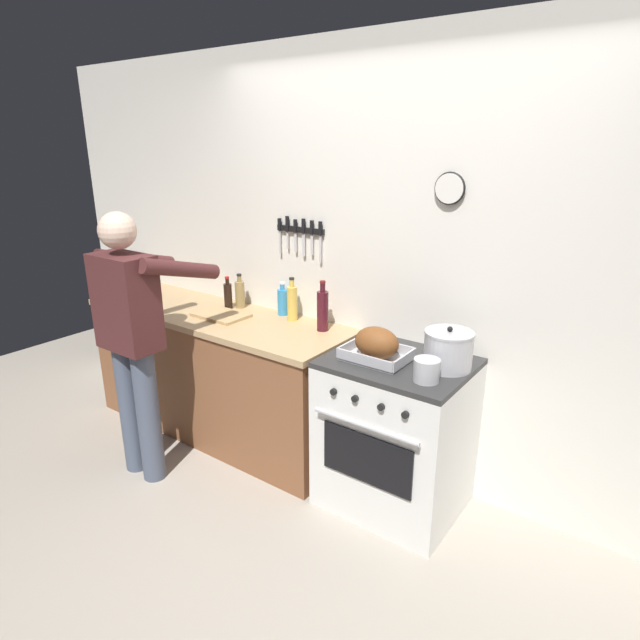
{
  "coord_description": "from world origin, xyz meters",
  "views": [
    {
      "loc": [
        1.43,
        -1.41,
        2.03
      ],
      "look_at": [
        -0.21,
        0.85,
        1.08
      ],
      "focal_mm": 29.87,
      "sensor_mm": 36.0,
      "label": 1
    }
  ],
  "objects_px": {
    "stock_pot": "(448,350)",
    "bottle_vinegar": "(240,294)",
    "bottle_wine_red": "(323,310)",
    "person_cook": "(133,332)",
    "bottle_cooking_oil": "(292,302)",
    "bottle_soy_sauce": "(228,295)",
    "stove": "(395,434)",
    "cutting_board": "(221,315)",
    "bottle_dish_soap": "(283,301)",
    "roasting_pan": "(377,345)",
    "saucepan": "(427,370)"
  },
  "relations": [
    {
      "from": "stock_pot",
      "to": "bottle_vinegar",
      "type": "xyz_separation_m",
      "value": [
        -1.62,
        0.14,
        0.0
      ]
    },
    {
      "from": "bottle_wine_red",
      "to": "person_cook",
      "type": "bearing_deg",
      "value": -135.24
    },
    {
      "from": "person_cook",
      "to": "bottle_cooking_oil",
      "type": "xyz_separation_m",
      "value": [
        0.53,
        0.85,
        0.07
      ]
    },
    {
      "from": "bottle_soy_sauce",
      "to": "stove",
      "type": "bearing_deg",
      "value": -5.37
    },
    {
      "from": "bottle_soy_sauce",
      "to": "cutting_board",
      "type": "bearing_deg",
      "value": -60.83
    },
    {
      "from": "person_cook",
      "to": "bottle_dish_soap",
      "type": "bearing_deg",
      "value": -12.63
    },
    {
      "from": "stock_pot",
      "to": "bottle_dish_soap",
      "type": "bearing_deg",
      "value": 171.57
    },
    {
      "from": "stove",
      "to": "bottle_vinegar",
      "type": "relative_size",
      "value": 3.68
    },
    {
      "from": "roasting_pan",
      "to": "cutting_board",
      "type": "distance_m",
      "value": 1.23
    },
    {
      "from": "stove",
      "to": "cutting_board",
      "type": "xyz_separation_m",
      "value": [
        -1.33,
        -0.03,
        0.46
      ]
    },
    {
      "from": "stock_pot",
      "to": "bottle_dish_soap",
      "type": "height_order",
      "value": "same"
    },
    {
      "from": "bottle_dish_soap",
      "to": "roasting_pan",
      "type": "bearing_deg",
      "value": -18.69
    },
    {
      "from": "person_cook",
      "to": "saucepan",
      "type": "relative_size",
      "value": 12.66
    },
    {
      "from": "person_cook",
      "to": "roasting_pan",
      "type": "xyz_separation_m",
      "value": [
        1.32,
        0.59,
        0.03
      ]
    },
    {
      "from": "roasting_pan",
      "to": "bottle_vinegar",
      "type": "height_order",
      "value": "bottle_vinegar"
    },
    {
      "from": "bottle_cooking_oil",
      "to": "bottle_dish_soap",
      "type": "bearing_deg",
      "value": 157.18
    },
    {
      "from": "person_cook",
      "to": "bottle_soy_sauce",
      "type": "bearing_deg",
      "value": 11.36
    },
    {
      "from": "roasting_pan",
      "to": "bottle_wine_red",
      "type": "relative_size",
      "value": 1.1
    },
    {
      "from": "person_cook",
      "to": "cutting_board",
      "type": "distance_m",
      "value": 0.63
    },
    {
      "from": "stock_pot",
      "to": "bottle_vinegar",
      "type": "bearing_deg",
      "value": 175.18
    },
    {
      "from": "cutting_board",
      "to": "roasting_pan",
      "type": "bearing_deg",
      "value": -1.54
    },
    {
      "from": "stock_pot",
      "to": "bottle_cooking_oil",
      "type": "bearing_deg",
      "value": 173.26
    },
    {
      "from": "bottle_cooking_oil",
      "to": "bottle_dish_soap",
      "type": "height_order",
      "value": "bottle_cooking_oil"
    },
    {
      "from": "stock_pot",
      "to": "bottle_dish_soap",
      "type": "relative_size",
      "value": 1.11
    },
    {
      "from": "stove",
      "to": "stock_pot",
      "type": "xyz_separation_m",
      "value": [
        0.25,
        0.06,
        0.55
      ]
    },
    {
      "from": "stock_pot",
      "to": "bottle_soy_sauce",
      "type": "bearing_deg",
      "value": 177.55
    },
    {
      "from": "stove",
      "to": "bottle_dish_soap",
      "type": "xyz_separation_m",
      "value": [
        -1.02,
        0.25,
        0.54
      ]
    },
    {
      "from": "stove",
      "to": "bottle_dish_soap",
      "type": "distance_m",
      "value": 1.18
    },
    {
      "from": "person_cook",
      "to": "bottle_vinegar",
      "type": "relative_size",
      "value": 6.78
    },
    {
      "from": "stove",
      "to": "bottle_dish_soap",
      "type": "relative_size",
      "value": 3.93
    },
    {
      "from": "stove",
      "to": "bottle_soy_sauce",
      "type": "distance_m",
      "value": 1.53
    },
    {
      "from": "bottle_soy_sauce",
      "to": "bottle_cooking_oil",
      "type": "height_order",
      "value": "bottle_cooking_oil"
    },
    {
      "from": "stock_pot",
      "to": "bottle_wine_red",
      "type": "xyz_separation_m",
      "value": [
        -0.86,
        0.09,
        0.03
      ]
    },
    {
      "from": "roasting_pan",
      "to": "cutting_board",
      "type": "height_order",
      "value": "roasting_pan"
    },
    {
      "from": "roasting_pan",
      "to": "bottle_vinegar",
      "type": "bearing_deg",
      "value": 168.48
    },
    {
      "from": "roasting_pan",
      "to": "bottle_dish_soap",
      "type": "xyz_separation_m",
      "value": [
        -0.91,
        0.31,
        0.01
      ]
    },
    {
      "from": "stock_pot",
      "to": "person_cook",
      "type": "bearing_deg",
      "value": -156.94
    },
    {
      "from": "stove",
      "to": "stock_pot",
      "type": "distance_m",
      "value": 0.61
    },
    {
      "from": "bottle_vinegar",
      "to": "person_cook",
      "type": "bearing_deg",
      "value": -93.78
    },
    {
      "from": "stock_pot",
      "to": "saucepan",
      "type": "bearing_deg",
      "value": -95.37
    },
    {
      "from": "saucepan",
      "to": "bottle_dish_soap",
      "type": "relative_size",
      "value": 0.57
    },
    {
      "from": "stove",
      "to": "person_cook",
      "type": "bearing_deg",
      "value": -155.49
    },
    {
      "from": "person_cook",
      "to": "bottle_cooking_oil",
      "type": "relative_size",
      "value": 5.74
    },
    {
      "from": "bottle_soy_sauce",
      "to": "bottle_wine_red",
      "type": "bearing_deg",
      "value": 1.28
    },
    {
      "from": "bottle_vinegar",
      "to": "roasting_pan",
      "type": "bearing_deg",
      "value": -11.52
    },
    {
      "from": "roasting_pan",
      "to": "bottle_soy_sauce",
      "type": "height_order",
      "value": "bottle_soy_sauce"
    },
    {
      "from": "saucepan",
      "to": "bottle_wine_red",
      "type": "relative_size",
      "value": 0.41
    },
    {
      "from": "bottle_dish_soap",
      "to": "stock_pot",
      "type": "bearing_deg",
      "value": -8.43
    },
    {
      "from": "roasting_pan",
      "to": "person_cook",
      "type": "bearing_deg",
      "value": -155.82
    },
    {
      "from": "cutting_board",
      "to": "bottle_soy_sauce",
      "type": "xyz_separation_m",
      "value": [
        -0.09,
        0.16,
        0.09
      ]
    }
  ]
}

